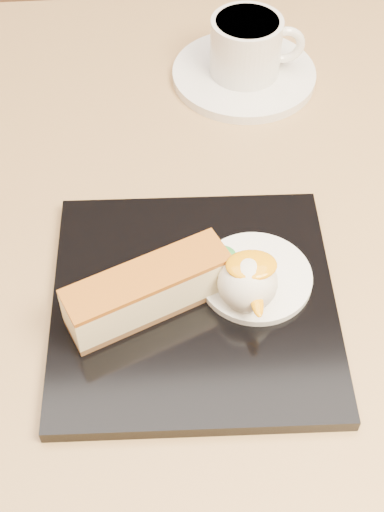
{
  "coord_description": "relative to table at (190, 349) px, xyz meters",
  "views": [
    {
      "loc": [
        -0.03,
        -0.38,
        1.18
      ],
      "look_at": [
        -0.0,
        -0.04,
        0.76
      ],
      "focal_mm": 50.0,
      "sensor_mm": 36.0,
      "label": 1
    }
  ],
  "objects": [
    {
      "name": "saucer",
      "position": [
        0.07,
        0.23,
        0.16
      ],
      "size": [
        0.15,
        0.15,
        0.01
      ],
      "primitive_type": "cylinder",
      "color": "white",
      "rests_on": "table"
    },
    {
      "name": "ice_cream_scoop",
      "position": [
        0.04,
        -0.06,
        0.19
      ],
      "size": [
        0.05,
        0.05,
        0.05
      ],
      "primitive_type": "sphere",
      "color": "white",
      "rests_on": "cream_smear"
    },
    {
      "name": "cream_smear",
      "position": [
        0.05,
        -0.04,
        0.17
      ],
      "size": [
        0.09,
        0.09,
        0.01
      ],
      "primitive_type": "cylinder",
      "color": "white",
      "rests_on": "dessert_plate"
    },
    {
      "name": "mango_sauce",
      "position": [
        0.04,
        -0.06,
        0.21
      ],
      "size": [
        0.04,
        0.03,
        0.01
      ],
      "primitive_type": "ellipsoid",
      "color": "#FA9C07",
      "rests_on": "ice_cream_scoop"
    },
    {
      "name": "coffee_cup",
      "position": [
        0.08,
        0.23,
        0.2
      ],
      "size": [
        0.1,
        0.07,
        0.06
      ],
      "rotation": [
        0.0,
        0.0,
        -0.02
      ],
      "color": "white",
      "rests_on": "saucer"
    },
    {
      "name": "table",
      "position": [
        0.0,
        0.0,
        0.0
      ],
      "size": [
        0.8,
        0.8,
        0.72
      ],
      "color": "black",
      "rests_on": "ground"
    },
    {
      "name": "cheesecake",
      "position": [
        -0.04,
        -0.06,
        0.19
      ],
      "size": [
        0.13,
        0.08,
        0.04
      ],
      "rotation": [
        0.0,
        0.0,
        0.42
      ],
      "color": "brown",
      "rests_on": "dessert_plate"
    },
    {
      "name": "dessert_plate",
      "position": [
        -0.0,
        -0.06,
        0.16
      ],
      "size": [
        0.23,
        0.23,
        0.01
      ],
      "primitive_type": "cube",
      "rotation": [
        0.0,
        0.0,
        -0.03
      ],
      "color": "black",
      "rests_on": "table"
    },
    {
      "name": "mint_sprig",
      "position": [
        0.02,
        -0.02,
        0.17
      ],
      "size": [
        0.03,
        0.02,
        0.0
      ],
      "color": "#2D8A33",
      "rests_on": "cream_smear"
    }
  ]
}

